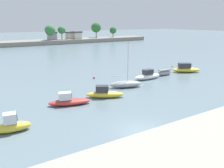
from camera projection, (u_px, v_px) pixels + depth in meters
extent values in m
plane|color=slate|center=(141.00, 131.00, 20.95)|extent=(400.00, 400.00, 0.00)
cube|color=#9E998C|center=(198.00, 153.00, 15.72)|extent=(60.86, 6.01, 1.96)
ellipsoid|color=yellow|center=(12.00, 127.00, 20.81)|extent=(3.46, 1.71, 0.88)
cube|color=silver|center=(10.00, 118.00, 20.55)|extent=(1.22, 1.07, 0.90)
cube|color=black|center=(17.00, 116.00, 20.75)|extent=(0.19, 0.85, 0.63)
ellipsoid|color=#C63833|center=(70.00, 102.00, 27.52)|extent=(5.22, 2.94, 0.71)
cube|color=silver|center=(65.00, 96.00, 27.18)|extent=(1.68, 1.34, 0.86)
cube|color=black|center=(71.00, 95.00, 27.34)|extent=(0.32, 0.85, 0.60)
ellipsoid|color=yellow|center=(105.00, 94.00, 30.11)|extent=(5.02, 3.62, 0.82)
cube|color=#333338|center=(102.00, 89.00, 29.88)|extent=(1.90, 1.66, 0.79)
cube|color=black|center=(108.00, 88.00, 29.90)|extent=(0.51, 0.84, 0.55)
ellipsoid|color=#9E9EA3|center=(126.00, 84.00, 34.68)|extent=(5.18, 3.18, 0.99)
cylinder|color=silver|center=(128.00, 61.00, 33.81)|extent=(0.10, 0.10, 5.94)
cylinder|color=#B7B7BC|center=(118.00, 76.00, 34.09)|extent=(2.21, 0.85, 0.08)
ellipsoid|color=white|center=(147.00, 76.00, 39.57)|extent=(5.35, 1.72, 0.91)
cube|color=#333338|center=(148.00, 72.00, 39.38)|extent=(1.75, 1.06, 0.77)
cube|color=black|center=(152.00, 71.00, 39.79)|extent=(0.09, 0.94, 0.54)
ellipsoid|color=#9E9EA3|center=(164.00, 73.00, 42.35)|extent=(3.23, 1.04, 0.90)
cube|color=slate|center=(165.00, 70.00, 42.21)|extent=(2.58, 0.87, 0.16)
ellipsoid|color=yellow|center=(186.00, 70.00, 44.91)|extent=(5.62, 4.26, 0.92)
cube|color=#333338|center=(184.00, 65.00, 44.65)|extent=(2.54, 2.12, 0.88)
cube|color=black|center=(190.00, 65.00, 44.68)|extent=(0.58, 0.96, 0.62)
sphere|color=red|center=(94.00, 78.00, 39.99)|extent=(0.34, 0.34, 0.34)
sphere|color=yellow|center=(172.00, 66.00, 50.30)|extent=(0.33, 0.33, 0.33)
cube|color=gray|center=(4.00, 44.00, 90.05)|extent=(131.32, 10.68, 1.74)
cube|color=#99939E|center=(52.00, 37.00, 99.51)|extent=(3.08, 4.52, 2.69)
cube|color=#565156|center=(52.00, 33.00, 99.06)|extent=(3.38, 4.97, 0.70)
cube|color=beige|center=(72.00, 36.00, 104.25)|extent=(4.87, 3.29, 2.56)
cube|color=#565156|center=(72.00, 32.00, 103.81)|extent=(5.35, 3.62, 0.70)
cube|color=beige|center=(76.00, 36.00, 104.10)|extent=(3.43, 4.59, 2.69)
cube|color=#565156|center=(76.00, 32.00, 103.65)|extent=(3.77, 5.05, 0.70)
cylinder|color=brown|center=(113.00, 35.00, 116.30)|extent=(0.36, 0.36, 1.91)
sphere|color=#2D6B33|center=(113.00, 30.00, 115.69)|extent=(3.40, 3.40, 3.40)
cylinder|color=brown|center=(51.00, 37.00, 97.45)|extent=(0.36, 0.36, 2.32)
sphere|color=#387A3D|center=(50.00, 30.00, 96.67)|extent=(4.39, 4.39, 4.39)
cylinder|color=brown|center=(62.00, 36.00, 100.75)|extent=(0.36, 0.36, 2.72)
sphere|color=#387A3D|center=(62.00, 30.00, 100.04)|extent=(3.31, 3.31, 3.31)
cylinder|color=brown|center=(96.00, 35.00, 112.16)|extent=(0.36, 0.36, 2.84)
sphere|color=#2D6B33|center=(96.00, 28.00, 111.28)|extent=(4.74, 4.74, 4.74)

